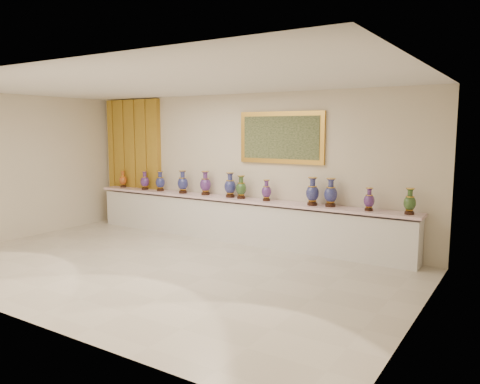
{
  "coord_description": "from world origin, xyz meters",
  "views": [
    {
      "loc": [
        5.1,
        -5.64,
        2.29
      ],
      "look_at": [
        0.44,
        1.7,
        1.12
      ],
      "focal_mm": 35.0,
      "sensor_mm": 36.0,
      "label": 1
    }
  ],
  "objects_px": {
    "counter": "(237,220)",
    "vase_0": "(123,180)",
    "vase_1": "(145,181)",
    "vase_2": "(160,182)"
  },
  "relations": [
    {
      "from": "counter",
      "to": "vase_1",
      "type": "relative_size",
      "value": 16.74
    },
    {
      "from": "vase_0",
      "to": "vase_2",
      "type": "height_order",
      "value": "vase_2"
    },
    {
      "from": "counter",
      "to": "vase_2",
      "type": "distance_m",
      "value": 2.15
    },
    {
      "from": "counter",
      "to": "vase_0",
      "type": "distance_m",
      "value": 3.32
    },
    {
      "from": "vase_2",
      "to": "counter",
      "type": "bearing_deg",
      "value": 0.61
    },
    {
      "from": "vase_0",
      "to": "vase_1",
      "type": "bearing_deg",
      "value": -3.48
    },
    {
      "from": "vase_1",
      "to": "vase_0",
      "type": "bearing_deg",
      "value": 176.52
    },
    {
      "from": "vase_1",
      "to": "vase_2",
      "type": "height_order",
      "value": "vase_2"
    },
    {
      "from": "vase_0",
      "to": "vase_1",
      "type": "height_order",
      "value": "vase_1"
    },
    {
      "from": "vase_1",
      "to": "counter",
      "type": "bearing_deg",
      "value": 0.82
    }
  ]
}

